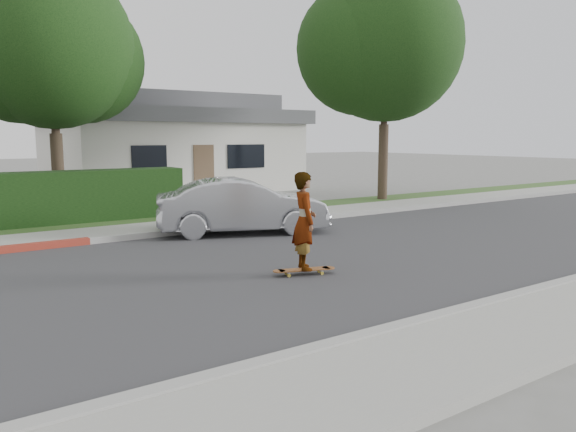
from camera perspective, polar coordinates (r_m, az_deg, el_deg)
name	(u,v)px	position (r m, az deg, el deg)	size (l,w,h in m)	color
ground	(97,292)	(9.42, -18.82, -7.30)	(120.00, 120.00, 0.00)	slate
road	(97,291)	(9.42, -18.82, -7.27)	(60.00, 8.00, 0.01)	#2D2D30
curb_near	(219,379)	(5.76, -7.03, -16.07)	(60.00, 0.20, 0.15)	#9E9E99
sidewalk_near	(269,417)	(5.06, -1.98, -19.77)	(60.00, 1.60, 0.12)	gray
curb_far	(42,246)	(13.31, -23.73, -2.80)	(60.00, 0.20, 0.15)	#9E9E99
sidewalk_far	(34,240)	(14.18, -24.43, -2.27)	(60.00, 1.60, 0.12)	gray
planting_strip	(21,231)	(15.74, -25.49, -1.41)	(60.00, 1.60, 0.10)	#2D4C1E
tree_center	(49,52)	(18.55, -23.11, 15.12)	(5.66, 4.84, 7.44)	#33261C
tree_right	(382,49)	(21.71, 9.51, 16.43)	(6.32, 5.60, 8.56)	#33261C
house	(169,144)	(26.87, -12.02, 7.19)	(10.60, 8.60, 4.30)	beige
skateboard	(304,270)	(9.93, 1.65, -5.49)	(1.14, 0.58, 0.10)	gold
skateboarder	(304,221)	(9.76, 1.67, -0.51)	(0.62, 0.41, 1.71)	white
car_silver	(242,206)	(14.12, -4.67, 1.01)	(1.48, 4.23, 1.40)	#AAACB1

